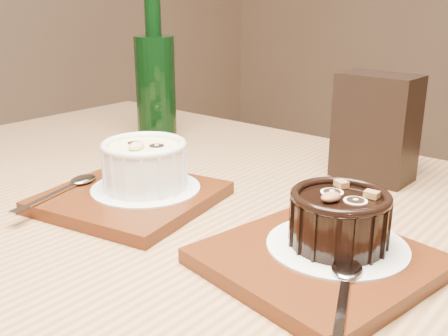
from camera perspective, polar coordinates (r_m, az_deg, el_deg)
The scene contains 11 objects.
table at distance 0.61m, azimuth -1.87°, elevation -13.81°, with size 1.20×0.81×0.75m.
tray_left at distance 0.63m, azimuth -10.08°, elevation -3.18°, with size 0.18×0.18×0.01m, color #52230D.
doily_left at distance 0.63m, azimuth -8.50°, elevation -2.15°, with size 0.13×0.13×0.00m, color white.
ramekin_white at distance 0.62m, azimuth -8.64°, elevation 0.60°, with size 0.10×0.10×0.06m.
spoon_left at distance 0.65m, azimuth -17.06°, elevation -2.11°, with size 0.03×0.13×0.01m, color #B8BBC2, non-canonical shape.
tray_right at distance 0.49m, azimuth 10.18°, elevation -9.94°, with size 0.18×0.18×0.01m, color #52230D.
doily_right at distance 0.50m, azimuth 12.21°, elevation -8.22°, with size 0.13×0.13×0.00m, color white.
ramekin_dark at distance 0.49m, azimuth 12.44°, elevation -5.15°, with size 0.09×0.09×0.05m.
spoon_right at distance 0.42m, azimuth 12.92°, elevation -12.83°, with size 0.03×0.13×0.01m, color #B8BBC2, non-canonical shape.
condiment_stand at distance 0.72m, azimuth 16.18°, elevation 4.24°, with size 0.10×0.06×0.14m, color black.
green_bottle at distance 0.88m, azimuth -7.46°, elevation 8.93°, with size 0.06×0.06×0.24m.
Camera 1 is at (0.44, -0.66, 0.99)m, focal length 42.00 mm.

